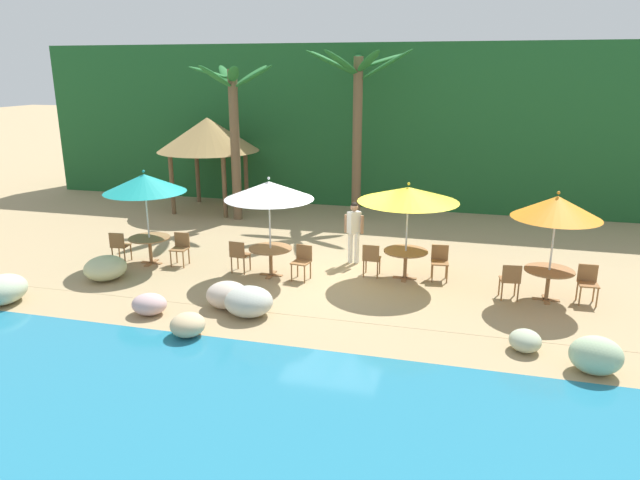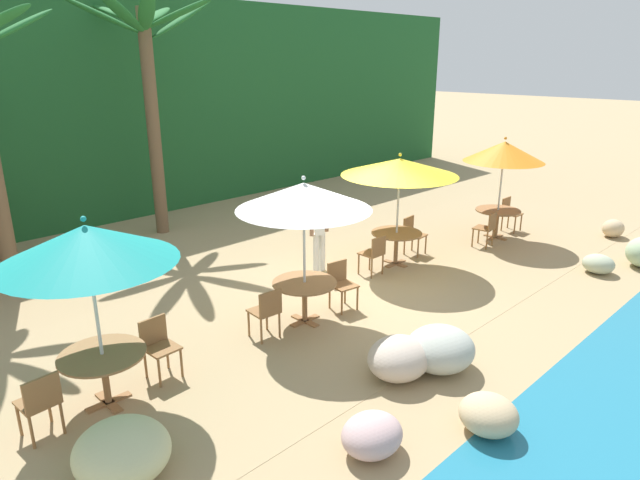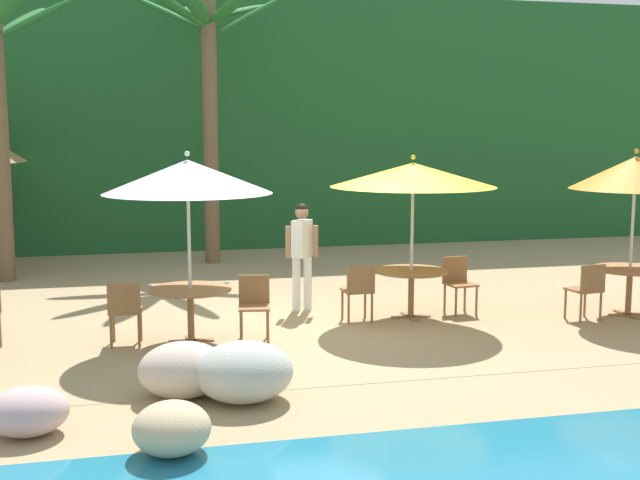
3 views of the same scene
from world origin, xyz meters
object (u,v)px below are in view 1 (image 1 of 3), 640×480
at_px(chair_yellow_inland, 371,258).
at_px(umbrella_orange, 557,207).
at_px(dining_table_white, 271,253).
at_px(palm_tree_second, 357,101).
at_px(palapa_hut, 208,135).
at_px(umbrella_teal, 145,183).
at_px(waiter_in_white, 354,228).
at_px(dining_table_teal, 150,242).
at_px(chair_teal_inland, 119,245).
at_px(palm_tree_nearest, 234,116).
at_px(chair_teal_seaward, 181,246).
at_px(umbrella_white, 269,190).
at_px(chair_white_seaward, 302,260).
at_px(dining_table_yellow, 406,255).
at_px(chair_white_inland, 239,254).
at_px(dining_table_orange, 549,275).
at_px(chair_yellow_seaward, 440,260).
at_px(chair_orange_inland, 510,279).
at_px(umbrella_yellow, 408,194).
at_px(chair_orange_seaward, 588,281).

distance_m(chair_yellow_inland, umbrella_orange, 4.51).
distance_m(dining_table_white, palm_tree_second, 7.33).
relative_size(chair_yellow_inland, palapa_hut, 0.23).
relative_size(umbrella_teal, waiter_in_white, 1.51).
relative_size(dining_table_teal, chair_teal_inland, 1.26).
xyz_separation_m(dining_table_white, palm_tree_nearest, (-3.07, 5.21, 2.95)).
bearing_deg(dining_table_teal, chair_teal_seaward, 9.10).
relative_size(chair_teal_inland, palm_tree_nearest, 0.17).
bearing_deg(umbrella_white, chair_white_seaward, -2.36).
relative_size(dining_table_teal, chair_white_seaward, 1.26).
distance_m(dining_table_teal, dining_table_yellow, 6.85).
bearing_deg(palm_tree_second, dining_table_teal, -124.70).
distance_m(chair_teal_seaward, chair_yellow_inland, 5.14).
xyz_separation_m(dining_table_yellow, palm_tree_nearest, (-6.42, 4.56, 2.95)).
bearing_deg(chair_white_inland, umbrella_teal, 177.72).
bearing_deg(dining_table_orange, chair_yellow_seaward, 162.14).
bearing_deg(chair_orange_inland, chair_teal_inland, 179.54).
bearing_deg(umbrella_yellow, chair_yellow_seaward, 12.46).
relative_size(chair_yellow_inland, palm_tree_nearest, 0.17).
bearing_deg(waiter_in_white, chair_teal_inland, -165.45).
height_order(dining_table_yellow, dining_table_orange, same).
relative_size(chair_white_inland, palm_tree_second, 0.15).
xyz_separation_m(umbrella_teal, dining_table_orange, (10.13, -0.04, -1.60)).
relative_size(chair_white_inland, umbrella_orange, 0.34).
distance_m(dining_table_yellow, chair_orange_inland, 2.60).
bearing_deg(umbrella_teal, umbrella_white, -1.23).
distance_m(umbrella_teal, chair_white_seaward, 4.66).
height_order(dining_table_teal, waiter_in_white, waiter_in_white).
relative_size(umbrella_orange, palm_tree_second, 0.44).
xyz_separation_m(chair_white_inland, chair_orange_seaward, (8.35, 0.17, 0.00)).
relative_size(chair_teal_inland, waiter_in_white, 0.51).
height_order(chair_yellow_inland, palapa_hut, palapa_hut).
xyz_separation_m(umbrella_teal, waiter_in_white, (5.32, 1.44, -1.23)).
distance_m(umbrella_white, chair_yellow_inland, 3.08).
distance_m(chair_white_seaward, chair_orange_seaward, 6.65).
relative_size(chair_yellow_inland, palm_tree_second, 0.15).
bearing_deg(palm_tree_second, umbrella_white, -98.08).
xyz_separation_m(palapa_hut, waiter_in_white, (6.45, -4.83, -1.79)).
distance_m(umbrella_teal, chair_orange_seaward, 11.11).
xyz_separation_m(dining_table_teal, palapa_hut, (-1.13, 6.27, 2.17)).
height_order(umbrella_white, palapa_hut, palapa_hut).
height_order(palapa_hut, waiter_in_white, palapa_hut).
bearing_deg(umbrella_teal, dining_table_white, -1.23).
xyz_separation_m(umbrella_yellow, chair_yellow_seaward, (0.83, 0.18, -1.66)).
bearing_deg(umbrella_white, waiter_in_white, 39.47).
distance_m(umbrella_teal, umbrella_orange, 10.13).
height_order(chair_white_seaward, palm_tree_second, palm_tree_second).
distance_m(chair_teal_inland, umbrella_orange, 11.10).
xyz_separation_m(chair_teal_inland, palapa_hut, (-0.28, 6.43, 2.27)).
bearing_deg(dining_table_white, chair_orange_seaward, 1.11).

